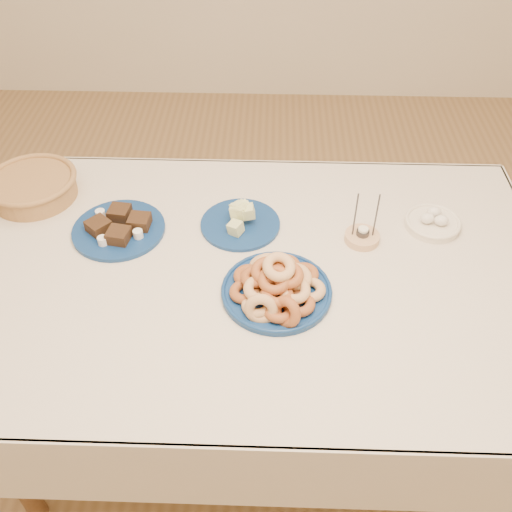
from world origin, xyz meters
The scene contains 8 objects.
ground centered at (0.00, 0.00, 0.00)m, with size 5.00×5.00×0.00m, color olive.
dining_table centered at (0.00, 0.00, 0.64)m, with size 1.71×1.11×0.75m.
donut_platter centered at (0.06, -0.10, 0.79)m, with size 0.37×0.37×0.14m.
melon_plate centered at (-0.06, 0.19, 0.78)m, with size 0.31×0.31×0.09m.
brownie_plate centered at (-0.43, 0.15, 0.77)m, with size 0.37×0.37×0.05m.
wicker_basket centered at (-0.74, 0.32, 0.79)m, with size 0.32×0.32×0.08m.
candle_holder centered at (0.31, 0.13, 0.77)m, with size 0.11×0.11×0.17m.
egg_bowl centered at (0.54, 0.21, 0.77)m, with size 0.17×0.17×0.06m.
Camera 1 is at (0.04, -1.16, 1.90)m, focal length 40.00 mm.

